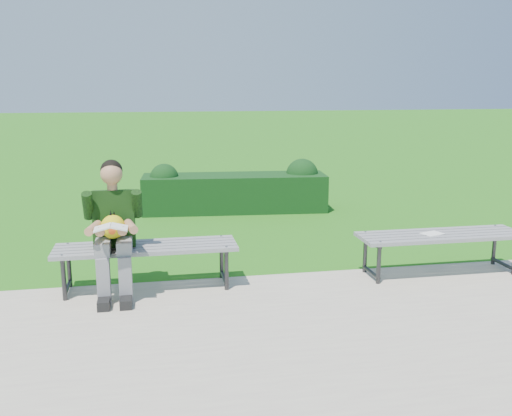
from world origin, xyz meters
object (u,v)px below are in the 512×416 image
bench_right (441,238)px  paper_sheet (432,234)px  hedge (237,190)px  bench_left (146,251)px  seated_boy (114,225)px

bench_right → paper_sheet: 0.12m
hedge → bench_left: 3.83m
paper_sheet → hedge: bearing=113.2°
hedge → paper_sheet: hedge is taller
seated_boy → bench_left: bearing=17.3°
hedge → paper_sheet: (1.57, -3.65, 0.13)m
bench_left → seated_boy: (-0.30, -0.09, 0.30)m
bench_right → seated_boy: bearing=179.7°
bench_left → seated_boy: bearing=-162.7°
hedge → bench_left: (-1.46, -3.54, 0.07)m
bench_left → hedge: bearing=67.6°
bench_right → paper_sheet: bench_right is taller
bench_right → paper_sheet: bearing=180.0°
hedge → bench_right: bearing=-65.5°
hedge → seated_boy: bearing=-115.9°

